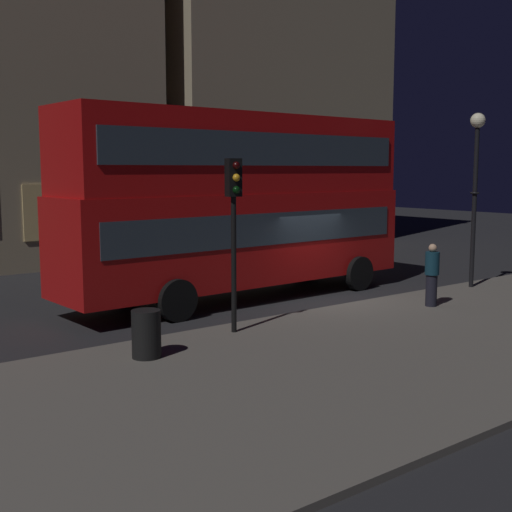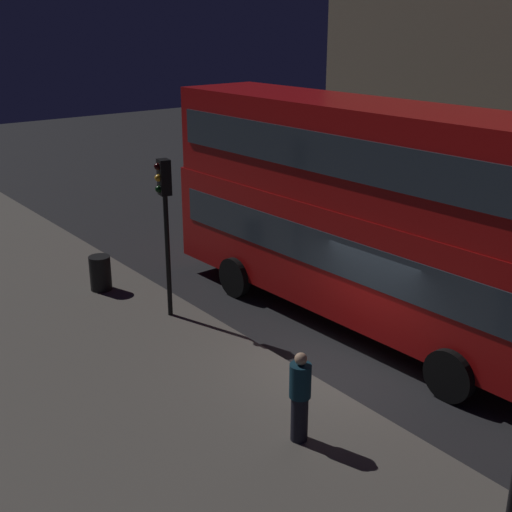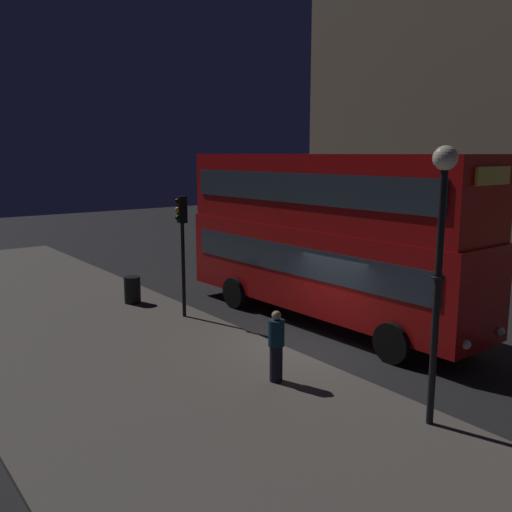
# 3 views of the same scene
# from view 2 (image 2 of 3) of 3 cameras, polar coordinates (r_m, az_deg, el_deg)

# --- Properties ---
(ground_plane) EXTENTS (80.00, 80.00, 0.00)m
(ground_plane) POSITION_cam_2_polar(r_m,az_deg,el_deg) (14.79, 6.83, -9.75)
(ground_plane) COLOR #232326
(sidewalk_slab) EXTENTS (44.00, 7.76, 0.12)m
(sidewalk_slab) POSITION_cam_2_polar(r_m,az_deg,el_deg) (12.45, -8.77, -15.77)
(sidewalk_slab) COLOR #5B564F
(sidewalk_slab) RESTS_ON ground
(double_decker_bus) EXTENTS (11.38, 3.06, 5.40)m
(double_decker_bus) POSITION_cam_2_polar(r_m,az_deg,el_deg) (16.17, 8.47, 4.37)
(double_decker_bus) COLOR #B20F0F
(double_decker_bus) RESTS_ON ground
(traffic_light_near_kerb) EXTENTS (0.36, 0.38, 3.96)m
(traffic_light_near_kerb) POSITION_cam_2_polar(r_m,az_deg,el_deg) (16.21, -7.73, 4.25)
(traffic_light_near_kerb) COLOR black
(traffic_light_near_kerb) RESTS_ON sidewalk_slab
(pedestrian) EXTENTS (0.38, 0.38, 1.71)m
(pedestrian) POSITION_cam_2_polar(r_m,az_deg,el_deg) (11.97, 3.74, -11.77)
(pedestrian) COLOR black
(pedestrian) RESTS_ON sidewalk_slab
(litter_bin) EXTENTS (0.58, 0.58, 0.96)m
(litter_bin) POSITION_cam_2_polar(r_m,az_deg,el_deg) (18.89, -13.04, -1.41)
(litter_bin) COLOR black
(litter_bin) RESTS_ON sidewalk_slab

